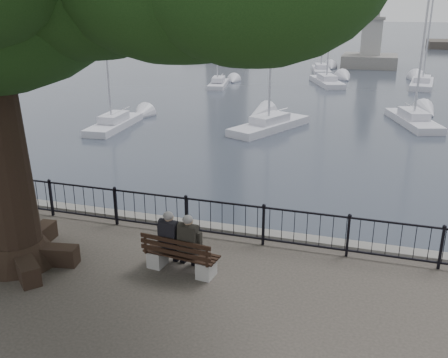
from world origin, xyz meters
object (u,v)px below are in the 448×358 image
at_px(person_right, 191,245).
at_px(bench, 180,259).
at_px(person_left, 172,241).
at_px(lion_monument, 371,47).

bearing_deg(person_right, bench, -163.98).
height_order(person_left, lion_monument, lion_monument).
xyz_separation_m(person_left, person_right, (0.47, -0.06, 0.00)).
bearing_deg(bench, person_right, 16.02).
relative_size(person_left, lion_monument, 0.16).
distance_m(person_right, lion_monument, 49.24).
distance_m(person_left, person_right, 0.47).
xyz_separation_m(bench, lion_monument, (2.43, 49.26, 0.83)).
bearing_deg(person_right, lion_monument, 87.45).
height_order(bench, person_left, person_left).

